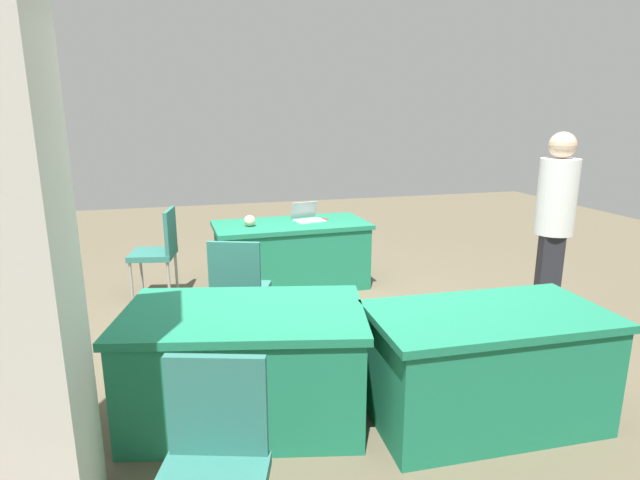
{
  "coord_description": "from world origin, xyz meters",
  "views": [
    {
      "loc": [
        1.05,
        4.0,
        1.92
      ],
      "look_at": [
        -0.04,
        0.01,
        0.9
      ],
      "focal_mm": 28.64,
      "sensor_mm": 36.0,
      "label": 1
    }
  ],
  "objects_px": {
    "table_foreground": "(291,254)",
    "chair_near_front": "(239,286)",
    "chair_tucked_right": "(212,465)",
    "table_mid_right": "(245,364)",
    "table_mid_left": "(486,366)",
    "person_presenter": "(554,219)",
    "chair_tucked_left": "(159,248)",
    "laptop_silver": "(308,217)",
    "scissors_red": "(321,219)",
    "yarn_ball": "(250,221)"
  },
  "relations": [
    {
      "from": "table_foreground",
      "to": "chair_near_front",
      "type": "xyz_separation_m",
      "value": [
        0.75,
        1.45,
        0.17
      ]
    },
    {
      "from": "chair_near_front",
      "to": "chair_tucked_right",
      "type": "xyz_separation_m",
      "value": [
        0.36,
        2.22,
        0.02
      ]
    },
    {
      "from": "table_mid_right",
      "to": "chair_near_front",
      "type": "xyz_separation_m",
      "value": [
        -0.08,
        -1.04,
        0.17
      ]
    },
    {
      "from": "table_mid_left",
      "to": "chair_near_front",
      "type": "xyz_separation_m",
      "value": [
        1.38,
        -1.47,
        0.17
      ]
    },
    {
      "from": "person_presenter",
      "to": "chair_tucked_left",
      "type": "bearing_deg",
      "value": -86.98
    },
    {
      "from": "table_foreground",
      "to": "table_mid_left",
      "type": "xyz_separation_m",
      "value": [
        -0.63,
        2.92,
        0.0
      ]
    },
    {
      "from": "table_mid_left",
      "to": "chair_tucked_right",
      "type": "xyz_separation_m",
      "value": [
        1.74,
        0.75,
        0.19
      ]
    },
    {
      "from": "table_foreground",
      "to": "laptop_silver",
      "type": "xyz_separation_m",
      "value": [
        -0.21,
        -0.07,
        0.41
      ]
    },
    {
      "from": "table_foreground",
      "to": "table_mid_right",
      "type": "xyz_separation_m",
      "value": [
        0.84,
        2.49,
        0.0
      ]
    },
    {
      "from": "table_mid_left",
      "to": "table_mid_right",
      "type": "distance_m",
      "value": 1.53
    },
    {
      "from": "chair_tucked_left",
      "to": "scissors_red",
      "type": "distance_m",
      "value": 1.82
    },
    {
      "from": "table_foreground",
      "to": "scissors_red",
      "type": "relative_size",
      "value": 9.62
    },
    {
      "from": "table_mid_right",
      "to": "laptop_silver",
      "type": "relative_size",
      "value": 4.54
    },
    {
      "from": "table_mid_right",
      "to": "chair_tucked_left",
      "type": "distance_m",
      "value": 2.55
    },
    {
      "from": "table_foreground",
      "to": "scissors_red",
      "type": "distance_m",
      "value": 0.54
    },
    {
      "from": "table_foreground",
      "to": "yarn_ball",
      "type": "height_order",
      "value": "yarn_ball"
    },
    {
      "from": "chair_tucked_right",
      "to": "yarn_ball",
      "type": "bearing_deg",
      "value": -82.95
    },
    {
      "from": "table_mid_right",
      "to": "chair_tucked_right",
      "type": "bearing_deg",
      "value": 76.8
    },
    {
      "from": "yarn_ball",
      "to": "scissors_red",
      "type": "relative_size",
      "value": 0.68
    },
    {
      "from": "chair_near_front",
      "to": "laptop_silver",
      "type": "bearing_deg",
      "value": 77.24
    },
    {
      "from": "chair_near_front",
      "to": "table_mid_right",
      "type": "bearing_deg",
      "value": -74.92
    },
    {
      "from": "yarn_ball",
      "to": "laptop_silver",
      "type": "bearing_deg",
      "value": -169.42
    },
    {
      "from": "table_foreground",
      "to": "scissors_red",
      "type": "height_order",
      "value": "scissors_red"
    },
    {
      "from": "chair_tucked_right",
      "to": "scissors_red",
      "type": "bearing_deg",
      "value": -94.35
    },
    {
      "from": "table_mid_left",
      "to": "scissors_red",
      "type": "relative_size",
      "value": 8.3
    },
    {
      "from": "person_presenter",
      "to": "scissors_red",
      "type": "distance_m",
      "value": 2.48
    },
    {
      "from": "chair_tucked_left",
      "to": "table_foreground",
      "type": "bearing_deg",
      "value": -78.23
    },
    {
      "from": "scissors_red",
      "to": "laptop_silver",
      "type": "bearing_deg",
      "value": -146.62
    },
    {
      "from": "chair_near_front",
      "to": "chair_tucked_right",
      "type": "bearing_deg",
      "value": -79.52
    },
    {
      "from": "laptop_silver",
      "to": "yarn_ball",
      "type": "relative_size",
      "value": 3.01
    },
    {
      "from": "yarn_ball",
      "to": "person_presenter",
      "type": "bearing_deg",
      "value": 147.89
    },
    {
      "from": "chair_tucked_left",
      "to": "laptop_silver",
      "type": "distance_m",
      "value": 1.65
    },
    {
      "from": "table_foreground",
      "to": "chair_tucked_left",
      "type": "height_order",
      "value": "chair_tucked_left"
    },
    {
      "from": "table_foreground",
      "to": "chair_tucked_right",
      "type": "height_order",
      "value": "chair_tucked_right"
    },
    {
      "from": "chair_tucked_right",
      "to": "table_mid_right",
      "type": "bearing_deg",
      "value": -86.03
    },
    {
      "from": "table_foreground",
      "to": "yarn_ball",
      "type": "xyz_separation_m",
      "value": [
        0.47,
        0.06,
        0.43
      ]
    },
    {
      "from": "table_mid_left",
      "to": "chair_tucked_right",
      "type": "height_order",
      "value": "chair_tucked_right"
    },
    {
      "from": "table_mid_left",
      "to": "person_presenter",
      "type": "distance_m",
      "value": 2.02
    },
    {
      "from": "person_presenter",
      "to": "laptop_silver",
      "type": "xyz_separation_m",
      "value": [
        1.88,
        -1.73,
        -0.22
      ]
    },
    {
      "from": "table_foreground",
      "to": "scissors_red",
      "type": "bearing_deg",
      "value": -163.84
    },
    {
      "from": "table_foreground",
      "to": "laptop_silver",
      "type": "bearing_deg",
      "value": -162.47
    },
    {
      "from": "table_foreground",
      "to": "chair_tucked_right",
      "type": "relative_size",
      "value": 1.78
    },
    {
      "from": "table_foreground",
      "to": "chair_tucked_right",
      "type": "distance_m",
      "value": 3.84
    },
    {
      "from": "table_mid_left",
      "to": "laptop_silver",
      "type": "height_order",
      "value": "laptop_silver"
    },
    {
      "from": "table_mid_left",
      "to": "yarn_ball",
      "type": "relative_size",
      "value": 12.28
    },
    {
      "from": "table_mid_left",
      "to": "chair_near_front",
      "type": "height_order",
      "value": "chair_near_front"
    },
    {
      "from": "chair_near_front",
      "to": "yarn_ball",
      "type": "relative_size",
      "value": 7.82
    },
    {
      "from": "person_presenter",
      "to": "yarn_ball",
      "type": "height_order",
      "value": "person_presenter"
    },
    {
      "from": "table_mid_right",
      "to": "scissors_red",
      "type": "relative_size",
      "value": 9.22
    },
    {
      "from": "scissors_red",
      "to": "chair_tucked_left",
      "type": "bearing_deg",
      "value": -157.07
    }
  ]
}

